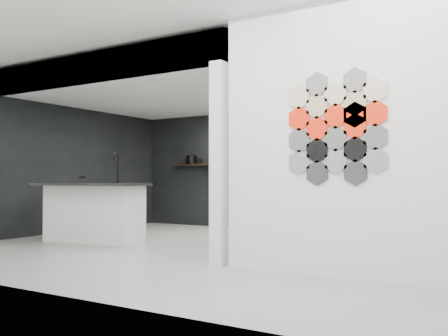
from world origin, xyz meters
TOP-DOWN VIEW (x-y plane):
  - floor at (0.00, 0.00)m, footprint 7.00×6.00m
  - partition_panel at (2.23, -1.00)m, footprint 2.45×0.15m
  - bay_clad_back at (-1.30, 2.97)m, footprint 4.40×0.04m
  - bay_clad_left at (-3.47, 1.00)m, footprint 0.04×4.00m
  - bulkhead at (-1.30, 1.00)m, footprint 4.40×4.00m
  - corner_column at (0.82, -1.00)m, footprint 0.16×0.16m
  - fascia_beam at (-1.30, -0.92)m, footprint 4.40×0.16m
  - wall_basin at (-3.24, 0.80)m, footprint 0.40×0.60m
  - display_shelf at (-1.20, 2.87)m, footprint 3.00×0.15m
  - kitchen_island at (-1.96, -0.25)m, footprint 1.85×1.02m
  - stockpot at (-2.28, 2.87)m, footprint 0.26×0.26m
  - kettle at (0.02, 2.87)m, footprint 0.20×0.20m
  - glass_bowl at (0.15, 2.87)m, footprint 0.16×0.16m
  - glass_vase at (0.15, 2.87)m, footprint 0.10×0.10m
  - bottle_dark at (-1.55, 2.87)m, footprint 0.06×0.06m
  - utensil_cup at (-2.08, 2.87)m, footprint 0.10×0.10m
  - hex_tile_cluster at (2.26, -1.09)m, footprint 1.04×0.02m

SIDE VIEW (x-z plane):
  - floor at x=0.00m, z-range -0.01..0.00m
  - kitchen_island at x=-1.96m, z-range -0.23..1.19m
  - wall_basin at x=-3.24m, z-range 0.79..0.91m
  - bay_clad_back at x=-1.30m, z-range 0.00..2.35m
  - bay_clad_left at x=-3.47m, z-range 0.00..2.35m
  - corner_column at x=0.82m, z-range 0.00..2.35m
  - display_shelf at x=-1.20m, z-range 1.28..1.32m
  - glass_bowl at x=0.15m, z-range 1.32..1.41m
  - utensil_cup at x=-2.08m, z-range 1.32..1.43m
  - glass_vase at x=0.15m, z-range 1.32..1.45m
  - bottle_dark at x=-1.55m, z-range 1.32..1.46m
  - kettle at x=0.02m, z-range 1.32..1.46m
  - partition_panel at x=2.23m, z-range 0.00..2.80m
  - stockpot at x=-2.28m, z-range 1.32..1.50m
  - hex_tile_cluster at x=2.26m, z-range 0.92..2.09m
  - bulkhead at x=-1.30m, z-range 2.35..2.75m
  - fascia_beam at x=-1.30m, z-range 2.35..2.75m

